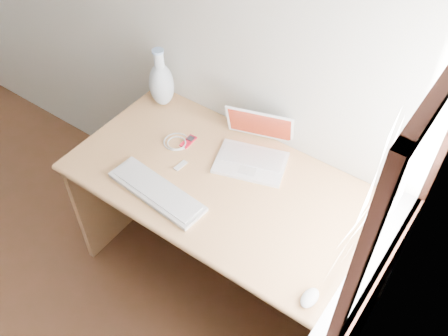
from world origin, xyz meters
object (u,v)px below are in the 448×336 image
Objects in this scene: laptop at (256,151)px; vase at (161,83)px; desk at (239,204)px; external_keyboard at (157,191)px.

laptop is 0.62m from vase.
desk is 3.03× the size of external_keyboard.
laptop is 1.15× the size of vase.
desk is 0.30m from laptop.
vase is at bearing 163.68° from desk.
desk is 4.53× the size of vase.
external_keyboard reaches higher than desk.
vase reaches higher than external_keyboard.
vase reaches higher than laptop.
desk is at bearing 58.55° from external_keyboard.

